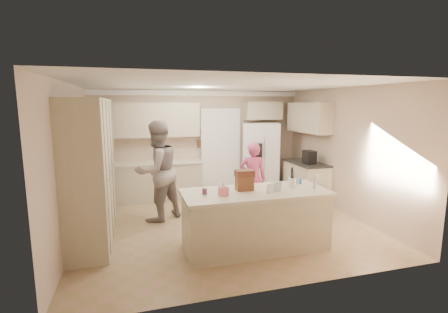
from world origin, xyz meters
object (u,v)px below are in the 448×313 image
object	(u,v)px
teen_boy	(157,171)
teen_girl	(253,178)
utensil_crock	(292,183)
dollhouse_body	(244,183)
coffee_maker	(309,157)
island_base	(255,221)
tissue_box	(223,191)
refrigerator	(260,158)

from	to	relation	value
teen_boy	teen_girl	size ratio (longest dim) A/B	1.31
utensil_crock	dollhouse_body	distance (m)	0.80
teen_girl	coffee_maker	bearing A→B (deg)	-148.31
teen_boy	teen_girl	world-z (taller)	teen_boy
island_base	teen_boy	bearing A→B (deg)	128.81
tissue_box	teen_boy	bearing A→B (deg)	114.50
utensil_crock	island_base	bearing A→B (deg)	-175.60
dollhouse_body	coffee_maker	bearing A→B (deg)	39.29
dollhouse_body	utensil_crock	bearing A→B (deg)	-3.58
tissue_box	dollhouse_body	size ratio (longest dim) A/B	0.54
island_base	tissue_box	bearing A→B (deg)	-169.70
coffee_maker	teen_girl	xyz separation A→B (m)	(-1.50, -0.33, -0.32)
tissue_box	utensil_crock	bearing A→B (deg)	7.13
utensil_crock	tissue_box	size ratio (longest dim) A/B	1.07
tissue_box	teen_girl	bearing A→B (deg)	56.58
dollhouse_body	teen_girl	bearing A→B (deg)	64.49
utensil_crock	teen_boy	bearing A→B (deg)	140.67
tissue_box	teen_girl	size ratio (longest dim) A/B	0.09
teen_boy	teen_girl	distance (m)	1.94
dollhouse_body	tissue_box	bearing A→B (deg)	-153.43
refrigerator	dollhouse_body	world-z (taller)	refrigerator
island_base	tissue_box	xyz separation A→B (m)	(-0.55, -0.10, 0.56)
refrigerator	tissue_box	bearing A→B (deg)	-102.87
utensil_crock	dollhouse_body	world-z (taller)	dollhouse_body
tissue_box	teen_boy	world-z (taller)	teen_boy
coffee_maker	island_base	world-z (taller)	coffee_maker
refrigerator	teen_girl	size ratio (longest dim) A/B	1.20
utensil_crock	refrigerator	bearing A→B (deg)	77.21
coffee_maker	dollhouse_body	world-z (taller)	coffee_maker
island_base	teen_girl	world-z (taller)	teen_girl
dollhouse_body	teen_boy	world-z (taller)	teen_boy
island_base	teen_boy	distance (m)	2.26
island_base	teen_boy	world-z (taller)	teen_boy
refrigerator	utensil_crock	distance (m)	3.12
island_base	utensil_crock	bearing A→B (deg)	4.40
teen_girl	island_base	bearing A→B (deg)	89.82
refrigerator	utensil_crock	xyz separation A→B (m)	(-0.69, -3.04, 0.10)
coffee_maker	dollhouse_body	xyz separation A→B (m)	(-2.20, -1.80, -0.03)
refrigerator	island_base	bearing A→B (deg)	-95.67
refrigerator	coffee_maker	world-z (taller)	refrigerator
utensil_crock	teen_girl	distance (m)	1.54
coffee_maker	utensil_crock	distance (m)	2.32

